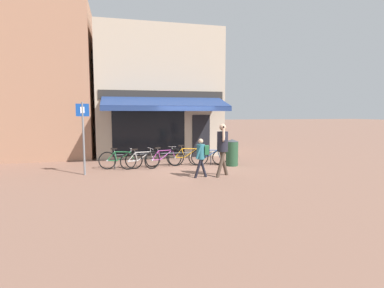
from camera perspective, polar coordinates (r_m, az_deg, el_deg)
The scene contains 13 objects.
ground_plane at distance 12.42m, azimuth -0.08°, elevation -4.27°, with size 160.00×160.00×0.00m, color brown.
shop_front at distance 16.05m, azimuth -6.30°, elevation 9.53°, with size 6.29×4.75×6.45m.
neighbour_building at distance 16.97m, azimuth -28.27°, elevation 10.21°, with size 5.77×4.00×7.34m.
bike_rack_rail at distance 12.30m, azimuth -5.26°, elevation -2.12°, with size 4.07×0.04×0.57m.
bicycle_green at distance 12.11m, azimuth -13.46°, elevation -2.92°, with size 1.72×0.52×0.85m.
bicycle_silver at distance 12.06m, azimuth -9.73°, elevation -2.93°, with size 1.65×0.64×0.81m.
bicycle_purple at distance 12.22m, azimuth -5.41°, elevation -2.69°, with size 1.67×0.87×0.84m.
bicycle_orange at distance 12.46m, azimuth -0.88°, elevation -2.40°, with size 1.74×0.52×0.88m.
bicycle_blue at distance 12.64m, azimuth 3.07°, elevation -2.46°, with size 1.65×0.55×0.80m.
pedestrian_adult at distance 10.41m, azimuth 5.84°, elevation -0.02°, with size 0.59×0.69×1.84m.
pedestrian_child at distance 10.19m, azimuth 1.84°, elevation -1.77°, with size 0.55×0.37×1.35m.
litter_bin at distance 12.59m, azimuth 7.63°, elevation -1.60°, with size 0.52×0.52×1.12m.
parking_sign at distance 11.20m, azimuth -20.01°, elevation 2.37°, with size 0.44×0.07×2.58m.
Camera 1 is at (-2.89, -11.87, 2.21)m, focal length 28.00 mm.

